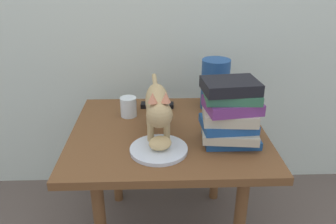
{
  "coord_description": "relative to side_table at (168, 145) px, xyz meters",
  "views": [
    {
      "loc": [
        -0.04,
        -1.19,
        1.16
      ],
      "look_at": [
        0.0,
        0.0,
        0.62
      ],
      "focal_mm": 36.07,
      "sensor_mm": 36.0,
      "label": 1
    }
  ],
  "objects": [
    {
      "name": "book_stack",
      "position": [
        0.22,
        -0.11,
        0.19
      ],
      "size": [
        0.22,
        0.17,
        0.24
      ],
      "color": "#1E4C8C",
      "rests_on": "side_table"
    },
    {
      "name": "candle_jar",
      "position": [
        -0.17,
        0.14,
        0.11
      ],
      "size": [
        0.07,
        0.07,
        0.08
      ],
      "color": "silver",
      "rests_on": "side_table"
    },
    {
      "name": "bread_roll",
      "position": [
        -0.03,
        -0.17,
        0.11
      ],
      "size": [
        0.09,
        0.07,
        0.05
      ],
      "primitive_type": "ellipsoid",
      "rotation": [
        0.0,
        0.0,
        0.17
      ],
      "color": "#E0BC7A",
      "rests_on": "plate"
    },
    {
      "name": "plate",
      "position": [
        -0.04,
        -0.16,
        0.08
      ],
      "size": [
        0.21,
        0.21,
        0.01
      ],
      "primitive_type": "cylinder",
      "color": "silver",
      "rests_on": "side_table"
    },
    {
      "name": "tv_remote",
      "position": [
        -0.04,
        0.23,
        0.08
      ],
      "size": [
        0.15,
        0.05,
        0.02
      ],
      "primitive_type": "cube",
      "rotation": [
        0.0,
        0.0,
        -0.06
      ],
      "color": "black",
      "rests_on": "side_table"
    },
    {
      "name": "green_vase",
      "position": [
        0.22,
        0.22,
        0.18
      ],
      "size": [
        0.13,
        0.13,
        0.23
      ],
      "primitive_type": "cylinder",
      "color": "navy",
      "rests_on": "side_table"
    },
    {
      "name": "side_table",
      "position": [
        0.0,
        0.0,
        0.0
      ],
      "size": [
        0.77,
        0.67,
        0.54
      ],
      "color": "brown",
      "rests_on": "ground"
    },
    {
      "name": "cat",
      "position": [
        -0.04,
        -0.05,
        0.2
      ],
      "size": [
        0.1,
        0.48,
        0.23
      ],
      "color": "tan",
      "rests_on": "side_table"
    }
  ]
}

